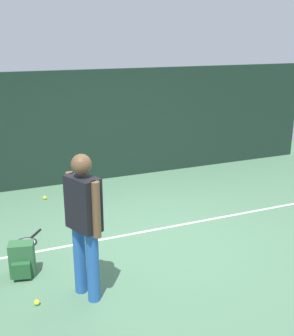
{
  "coord_description": "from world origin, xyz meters",
  "views": [
    {
      "loc": [
        -2.24,
        -5.0,
        2.87
      ],
      "look_at": [
        0.0,
        0.4,
        1.0
      ],
      "focal_mm": 44.34,
      "sensor_mm": 36.0,
      "label": 1
    }
  ],
  "objects_px": {
    "backpack": "(22,260)",
    "tennis_ball_near_player": "(45,198)",
    "tennis_player": "(84,219)",
    "tennis_ball_mid_court": "(68,206)",
    "tennis_racket": "(27,242)",
    "tennis_ball_far_left": "(37,302)"
  },
  "relations": [
    {
      "from": "tennis_ball_near_player",
      "to": "tennis_player",
      "type": "bearing_deg",
      "value": -90.53
    },
    {
      "from": "tennis_racket",
      "to": "tennis_ball_near_player",
      "type": "relative_size",
      "value": 9.08
    },
    {
      "from": "tennis_ball_mid_court",
      "to": "tennis_racket",
      "type": "bearing_deg",
      "value": -128.82
    },
    {
      "from": "backpack",
      "to": "tennis_ball_mid_court",
      "type": "distance_m",
      "value": 2.14
    },
    {
      "from": "tennis_player",
      "to": "tennis_ball_near_player",
      "type": "relative_size",
      "value": 25.76
    },
    {
      "from": "tennis_ball_near_player",
      "to": "tennis_ball_mid_court",
      "type": "bearing_deg",
      "value": -61.3
    },
    {
      "from": "backpack",
      "to": "tennis_ball_mid_court",
      "type": "bearing_deg",
      "value": 75.69
    },
    {
      "from": "tennis_ball_near_player",
      "to": "tennis_ball_far_left",
      "type": "bearing_deg",
      "value": -100.86
    },
    {
      "from": "tennis_player",
      "to": "tennis_ball_mid_court",
      "type": "distance_m",
      "value": 2.8
    },
    {
      "from": "tennis_player",
      "to": "tennis_ball_mid_court",
      "type": "height_order",
      "value": "tennis_player"
    },
    {
      "from": "tennis_player",
      "to": "tennis_ball_mid_court",
      "type": "xyz_separation_m",
      "value": [
        0.34,
        2.62,
        -0.93
      ]
    },
    {
      "from": "tennis_racket",
      "to": "backpack",
      "type": "xyz_separation_m",
      "value": [
        -0.15,
        -0.87,
        0.2
      ]
    },
    {
      "from": "tennis_player",
      "to": "tennis_ball_mid_court",
      "type": "relative_size",
      "value": 25.76
    },
    {
      "from": "tennis_ball_near_player",
      "to": "tennis_ball_mid_court",
      "type": "relative_size",
      "value": 1.0
    },
    {
      "from": "tennis_player",
      "to": "tennis_racket",
      "type": "bearing_deg",
      "value": -5.99
    },
    {
      "from": "backpack",
      "to": "tennis_ball_near_player",
      "type": "relative_size",
      "value": 6.67
    },
    {
      "from": "tennis_racket",
      "to": "tennis_ball_near_player",
      "type": "bearing_deg",
      "value": -162.01
    },
    {
      "from": "tennis_racket",
      "to": "tennis_ball_mid_court",
      "type": "bearing_deg",
      "value": 177.37
    },
    {
      "from": "tennis_ball_far_left",
      "to": "tennis_player",
      "type": "bearing_deg",
      "value": -3.69
    },
    {
      "from": "backpack",
      "to": "tennis_racket",
      "type": "bearing_deg",
      "value": 93.34
    },
    {
      "from": "tennis_racket",
      "to": "backpack",
      "type": "distance_m",
      "value": 0.9
    },
    {
      "from": "tennis_ball_far_left",
      "to": "tennis_ball_near_player",
      "type": "bearing_deg",
      "value": 79.14
    }
  ]
}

